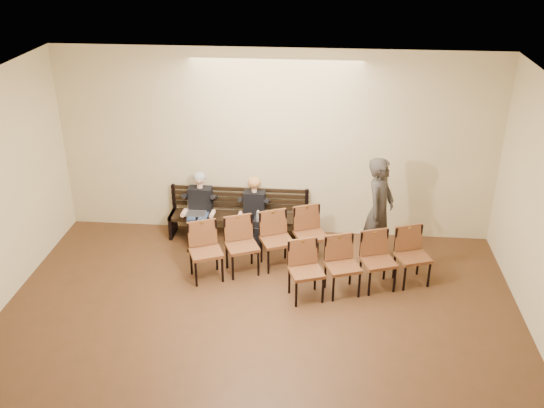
{
  "coord_description": "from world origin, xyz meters",
  "views": [
    {
      "loc": [
        0.88,
        -5.33,
        5.55
      ],
      "look_at": [
        0.02,
        4.05,
        1.01
      ],
      "focal_mm": 40.0,
      "sensor_mm": 36.0,
      "label": 1
    }
  ],
  "objects": [
    {
      "name": "room_walls",
      "position": [
        0.0,
        0.79,
        2.54
      ],
      "size": [
        8.02,
        10.01,
        3.51
      ],
      "color": "beige",
      "rests_on": "ground"
    },
    {
      "name": "chair_row_front",
      "position": [
        1.54,
        3.06,
        0.48
      ],
      "size": [
        2.36,
        1.27,
        0.96
      ],
      "primitive_type": "cube",
      "rotation": [
        0.0,
        0.0,
        0.34
      ],
      "color": "brown",
      "rests_on": "ground"
    },
    {
      "name": "passerby",
      "position": [
        1.86,
        4.05,
        1.11
      ],
      "size": [
        0.82,
        0.96,
        2.22
      ],
      "primitive_type": "imported",
      "rotation": [
        0.0,
        0.0,
        1.14
      ],
      "color": "#332E2A",
      "rests_on": "ground"
    },
    {
      "name": "seated_man",
      "position": [
        -1.36,
        4.53,
        0.63
      ],
      "size": [
        0.53,
        0.73,
        1.27
      ],
      "primitive_type": null,
      "color": "black",
      "rests_on": "ground"
    },
    {
      "name": "laptop",
      "position": [
        -1.41,
        4.39,
        0.58
      ],
      "size": [
        0.37,
        0.3,
        0.26
      ],
      "primitive_type": "cube",
      "rotation": [
        0.0,
        0.0,
        0.04
      ],
      "color": "#B9BABE",
      "rests_on": "bench"
    },
    {
      "name": "chair_row_back",
      "position": [
        -0.14,
        3.56,
        0.49
      ],
      "size": [
        2.39,
        1.43,
        0.98
      ],
      "primitive_type": "cube",
      "rotation": [
        0.0,
        0.0,
        0.41
      ],
      "color": "brown",
      "rests_on": "ground"
    },
    {
      "name": "seated_woman",
      "position": [
        -0.36,
        4.53,
        0.56
      ],
      "size": [
        0.49,
        0.67,
        1.13
      ],
      "primitive_type": null,
      "color": "black",
      "rests_on": "ground"
    },
    {
      "name": "bag",
      "position": [
        -0.44,
        4.26,
        0.14
      ],
      "size": [
        0.38,
        0.26,
        0.27
      ],
      "primitive_type": "cube",
      "rotation": [
        0.0,
        0.0,
        -0.01
      ],
      "color": "black",
      "rests_on": "ground"
    },
    {
      "name": "water_bottle",
      "position": [
        -0.24,
        4.23,
        0.56
      ],
      "size": [
        0.08,
        0.08,
        0.22
      ],
      "primitive_type": "cylinder",
      "rotation": [
        0.0,
        0.0,
        0.16
      ],
      "color": "silver",
      "rests_on": "bench"
    },
    {
      "name": "bench",
      "position": [
        -0.67,
        4.65,
        0.23
      ],
      "size": [
        2.6,
        0.9,
        0.45
      ],
      "primitive_type": "cube",
      "color": "black",
      "rests_on": "ground"
    }
  ]
}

